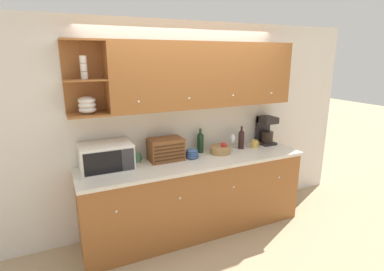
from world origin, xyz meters
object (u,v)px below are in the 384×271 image
object	(u,v)px
microwave	(106,157)
wine_glass	(232,139)
mug	(138,158)
mug_blue_second	(255,144)
coffee_maker	(266,130)
fruit_basket	(221,149)
wine_bottle	(241,139)
second_wine_bottle	(200,142)
bread_box	(166,149)
bowl_stack_on_counter	(192,154)

from	to	relation	value
microwave	wine_glass	bearing A→B (deg)	1.48
mug	wine_glass	bearing A→B (deg)	-2.96
mug_blue_second	coffee_maker	xyz separation A→B (m)	(0.26, 0.10, 0.15)
fruit_basket	wine_bottle	bearing A→B (deg)	9.32
mug	second_wine_bottle	bearing A→B (deg)	0.69
bread_box	second_wine_bottle	world-z (taller)	second_wine_bottle
wine_bottle	coffee_maker	size ratio (longest dim) A/B	0.79
mug	bread_box	distance (m)	0.35
microwave	fruit_basket	distance (m)	1.44
coffee_maker	microwave	bearing A→B (deg)	-177.76
bread_box	coffee_maker	size ratio (longest dim) A/B	1.03
mug	bowl_stack_on_counter	xyz separation A→B (m)	(0.65, -0.15, 0.00)
second_wine_bottle	fruit_basket	bearing A→B (deg)	-32.98
microwave	mug_blue_second	xyz separation A→B (m)	(1.99, -0.01, -0.10)
bread_box	fruit_basket	distance (m)	0.74
mug	coffee_maker	bearing A→B (deg)	-0.65
mug	fruit_basket	size ratio (longest dim) A/B	0.38
mug_blue_second	fruit_basket	bearing A→B (deg)	-178.59
bread_box	mug	bearing A→B (deg)	166.63
microwave	bread_box	xyz separation A→B (m)	(0.71, 0.03, -0.02)
mug_blue_second	wine_bottle	bearing A→B (deg)	167.09
bowl_stack_on_counter	second_wine_bottle	xyz separation A→B (m)	(0.20, 0.16, 0.09)
second_wine_bottle	bread_box	bearing A→B (deg)	-170.15
microwave	fruit_basket	world-z (taller)	microwave
mug_blue_second	coffee_maker	world-z (taller)	coffee_maker
bread_box	fruit_basket	bearing A→B (deg)	-4.34
fruit_basket	mug_blue_second	bearing A→B (deg)	1.41
bowl_stack_on_counter	mug_blue_second	size ratio (longest dim) A/B	1.67
fruit_basket	coffee_maker	xyz separation A→B (m)	(0.81, 0.11, 0.15)
fruit_basket	wine_glass	xyz separation A→B (m)	(0.22, 0.07, 0.10)
fruit_basket	wine_glass	distance (m)	0.25
wine_bottle	second_wine_bottle	bearing A→B (deg)	171.50
coffee_maker	bowl_stack_on_counter	bearing A→B (deg)	-174.21
wine_bottle	mug_blue_second	bearing A→B (deg)	-12.91
microwave	fruit_basket	xyz separation A→B (m)	(1.44, -0.03, -0.10)
second_wine_bottle	fruit_basket	distance (m)	0.28
bowl_stack_on_counter	coffee_maker	distance (m)	1.24
wine_glass	wine_bottle	size ratio (longest dim) A/B	0.71
bread_box	bowl_stack_on_counter	world-z (taller)	bread_box
bowl_stack_on_counter	mug_blue_second	xyz separation A→B (m)	(0.97, 0.02, -0.00)
bread_box	coffee_maker	distance (m)	1.54
coffee_maker	mug	bearing A→B (deg)	179.35
wine_glass	coffee_maker	bearing A→B (deg)	4.36
bowl_stack_on_counter	fruit_basket	size ratio (longest dim) A/B	0.65
second_wine_bottle	wine_glass	distance (m)	0.45
bread_box	fruit_basket	xyz separation A→B (m)	(0.73, -0.06, -0.08)
microwave	wine_bottle	size ratio (longest dim) A/B	1.79
fruit_basket	mug_blue_second	distance (m)	0.55
microwave	bowl_stack_on_counter	world-z (taller)	microwave
wine_glass	mug_blue_second	xyz separation A→B (m)	(0.33, -0.05, -0.10)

